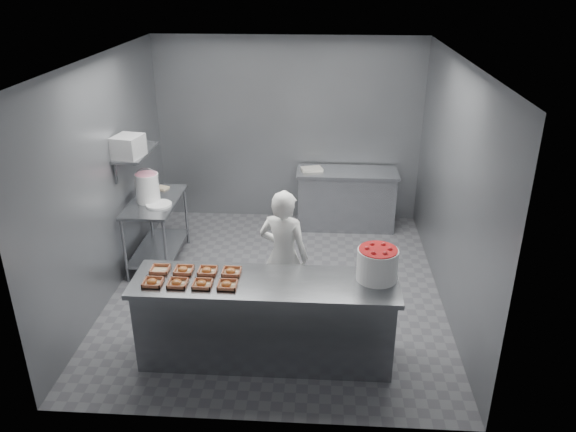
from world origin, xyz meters
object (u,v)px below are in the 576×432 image
(prep_table, at_px, (156,222))
(tray_5, at_px, (183,270))
(service_counter, at_px, (266,320))
(tray_3, at_px, (227,285))
(back_counter, at_px, (346,199))
(tray_0, at_px, (153,282))
(strawberry_tub, at_px, (377,263))
(tray_6, at_px, (207,271))
(worker, at_px, (284,256))
(glaze_bucket, at_px, (147,187))
(tray_4, at_px, (160,269))
(appliance, at_px, (128,146))
(tray_2, at_px, (202,284))
(tray_7, at_px, (231,271))
(tray_1, at_px, (177,283))

(prep_table, height_order, tray_5, tray_5)
(service_counter, relative_size, tray_3, 13.88)
(tray_3, bearing_deg, prep_table, 122.11)
(prep_table, xyz_separation_m, back_counter, (2.55, 1.30, -0.14))
(tray_0, xyz_separation_m, strawberry_tub, (2.15, 0.24, 0.15))
(prep_table, xyz_separation_m, tray_6, (1.06, -1.82, 0.33))
(worker, height_order, glaze_bucket, worker)
(glaze_bucket, bearing_deg, prep_table, 41.43)
(tray_5, relative_size, worker, 0.12)
(prep_table, bearing_deg, service_counter, -49.76)
(tray_3, distance_m, tray_5, 0.54)
(tray_0, relative_size, strawberry_tub, 0.47)
(tray_4, relative_size, appliance, 0.53)
(tray_2, bearing_deg, tray_7, 46.33)
(tray_3, height_order, tray_4, tray_3)
(tray_2, height_order, tray_7, same)
(tray_1, distance_m, strawberry_tub, 1.93)
(prep_table, relative_size, tray_0, 6.40)
(tray_3, relative_size, tray_6, 1.00)
(tray_2, xyz_separation_m, tray_3, (0.24, 0.00, 0.00))
(tray_4, bearing_deg, back_counter, 57.84)
(prep_table, relative_size, tray_6, 6.40)
(tray_7, bearing_deg, tray_0, -160.75)
(tray_3, height_order, glaze_bucket, glaze_bucket)
(tray_7, bearing_deg, tray_3, -90.00)
(prep_table, bearing_deg, tray_1, -68.38)
(tray_1, bearing_deg, tray_2, 0.00)
(service_counter, distance_m, tray_1, 0.96)
(back_counter, relative_size, tray_4, 8.01)
(worker, bearing_deg, tray_6, 58.85)
(prep_table, height_order, tray_0, tray_0)
(back_counter, bearing_deg, tray_3, -110.28)
(prep_table, height_order, tray_3, tray_3)
(tray_3, height_order, worker, worker)
(tray_1, relative_size, tray_3, 1.00)
(tray_4, xyz_separation_m, appliance, (-0.76, 1.58, 0.78))
(tray_6, bearing_deg, tray_1, -133.67)
(back_counter, relative_size, strawberry_tub, 3.79)
(tray_6, height_order, appliance, appliance)
(tray_3, bearing_deg, tray_1, 180.00)
(tray_2, height_order, tray_6, same)
(tray_3, bearing_deg, glaze_bucket, 123.77)
(tray_3, xyz_separation_m, worker, (0.48, 0.89, -0.15))
(worker, bearing_deg, tray_7, 70.44)
(tray_0, relative_size, tray_6, 1.00)
(tray_0, distance_m, tray_4, 0.25)
(tray_1, xyz_separation_m, strawberry_tub, (1.91, 0.24, 0.15))
(tray_7, distance_m, glaze_bucket, 2.24)
(prep_table, height_order, tray_1, tray_1)
(tray_5, height_order, tray_7, same)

